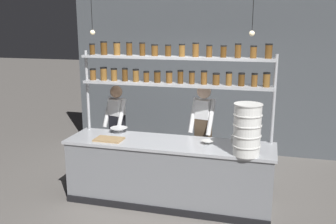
% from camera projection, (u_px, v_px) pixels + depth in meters
% --- Properties ---
extents(ground_plane, '(40.00, 40.00, 0.00)m').
position_uv_depth(ground_plane, '(169.00, 202.00, 5.47)').
color(ground_plane, slate).
extents(back_wall, '(5.35, 0.12, 3.03)m').
position_uv_depth(back_wall, '(202.00, 76.00, 7.51)').
color(back_wall, '#4C5156').
rests_on(back_wall, ground_plane).
extents(prep_counter, '(2.95, 0.76, 0.92)m').
position_uv_depth(prep_counter, '(169.00, 173.00, 5.36)').
color(prep_counter, gray).
rests_on(prep_counter, ground_plane).
extents(spice_shelf_unit, '(2.83, 0.28, 2.29)m').
position_uv_depth(spice_shelf_unit, '(174.00, 73.00, 5.36)').
color(spice_shelf_unit, '#ADAFB5').
rests_on(spice_shelf_unit, ground_plane).
extents(chef_left, '(0.41, 0.34, 1.57)m').
position_uv_depth(chef_left, '(117.00, 126.00, 6.18)').
color(chef_left, black).
rests_on(chef_left, ground_plane).
extents(chef_center, '(0.41, 0.33, 1.67)m').
position_uv_depth(chef_center, '(203.00, 130.00, 5.68)').
color(chef_center, black).
rests_on(chef_center, ground_plane).
extents(container_stack, '(0.36, 0.36, 0.66)m').
position_uv_depth(container_stack, '(247.00, 130.00, 4.67)').
color(container_stack, white).
rests_on(container_stack, prep_counter).
extents(cutting_board, '(0.40, 0.26, 0.02)m').
position_uv_depth(cutting_board, '(109.00, 139.00, 5.34)').
color(cutting_board, '#A88456').
rests_on(cutting_board, prep_counter).
extents(prep_bowl_near_left, '(0.27, 0.27, 0.07)m').
position_uv_depth(prep_bowl_near_left, '(119.00, 130.00, 5.73)').
color(prep_bowl_near_left, white).
rests_on(prep_bowl_near_left, prep_counter).
extents(prep_bowl_center_front, '(0.17, 0.17, 0.05)m').
position_uv_depth(prep_bowl_center_front, '(208.00, 142.00, 5.17)').
color(prep_bowl_center_front, silver).
rests_on(prep_bowl_center_front, prep_counter).
extents(serving_cup_front, '(0.07, 0.07, 0.10)m').
position_uv_depth(serving_cup_front, '(234.00, 139.00, 5.24)').
color(serving_cup_front, silver).
rests_on(serving_cup_front, prep_counter).
extents(pendant_light_row, '(2.24, 0.07, 0.59)m').
position_uv_depth(pendant_light_row, '(168.00, 31.00, 4.92)').
color(pendant_light_row, black).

